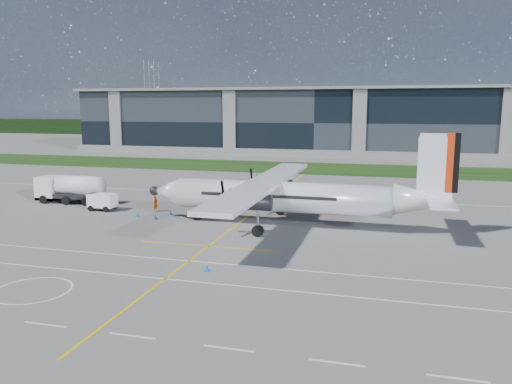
% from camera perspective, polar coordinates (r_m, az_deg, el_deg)
% --- Properties ---
extents(ground, '(400.00, 400.00, 0.00)m').
position_cam_1_polar(ground, '(85.02, 3.54, 2.17)').
color(ground, '#64615F').
rests_on(ground, ground).
extents(grass_strip, '(400.00, 18.00, 0.04)m').
position_cam_1_polar(grass_strip, '(92.81, 4.53, 2.81)').
color(grass_strip, '#14360E').
rests_on(grass_strip, ground).
extents(terminal_building, '(120.00, 20.00, 15.00)m').
position_cam_1_polar(terminal_building, '(123.79, 7.34, 7.95)').
color(terminal_building, black).
rests_on(terminal_building, ground).
extents(tree_line, '(400.00, 6.00, 6.00)m').
position_cam_1_polar(tree_line, '(183.54, 9.90, 7.03)').
color(tree_line, black).
rests_on(tree_line, ground).
extents(pylon_west, '(9.00, 4.60, 30.00)m').
position_cam_1_polar(pylon_west, '(215.61, -11.79, 10.54)').
color(pylon_west, gray).
rests_on(pylon_west, ground).
extents(yellow_taxiway_centerline, '(0.20, 70.00, 0.01)m').
position_cam_1_polar(yellow_taxiway_centerline, '(55.51, 0.32, -1.85)').
color(yellow_taxiway_centerline, yellow).
rests_on(yellow_taxiway_centerline, ground).
extents(white_lane_line, '(90.00, 0.15, 0.01)m').
position_cam_1_polar(white_lane_line, '(35.01, -14.83, -9.15)').
color(white_lane_line, white).
rests_on(white_lane_line, ground).
extents(turboprop_aircraft, '(28.80, 29.87, 8.96)m').
position_cam_1_polar(turboprop_aircraft, '(46.49, 4.21, 1.46)').
color(turboprop_aircraft, white).
rests_on(turboprop_aircraft, ground).
extents(fuel_tanker_truck, '(8.65, 2.81, 3.24)m').
position_cam_1_polar(fuel_tanker_truck, '(62.54, -20.85, 0.33)').
color(fuel_tanker_truck, white).
rests_on(fuel_tanker_truck, ground).
extents(baggage_tug, '(3.07, 1.84, 1.84)m').
position_cam_1_polar(baggage_tug, '(56.74, -17.16, -1.09)').
color(baggage_tug, white).
rests_on(baggage_tug, ground).
extents(ground_crew_person, '(0.72, 0.90, 1.98)m').
position_cam_1_polar(ground_crew_person, '(54.68, -11.41, -1.17)').
color(ground_crew_person, '#F25907').
rests_on(ground_crew_person, ground).
extents(safety_cone_nose_port, '(0.36, 0.36, 0.50)m').
position_cam_1_polar(safety_cone_nose_port, '(50.96, -11.43, -2.81)').
color(safety_cone_nose_port, blue).
rests_on(safety_cone_nose_port, ground).
extents(safety_cone_nose_stbd, '(0.36, 0.36, 0.50)m').
position_cam_1_polar(safety_cone_nose_stbd, '(52.88, -9.76, -2.30)').
color(safety_cone_nose_stbd, blue).
rests_on(safety_cone_nose_stbd, ground).
extents(safety_cone_portwing, '(0.36, 0.36, 0.50)m').
position_cam_1_polar(safety_cone_portwing, '(34.68, -5.61, -8.61)').
color(safety_cone_portwing, blue).
rests_on(safety_cone_portwing, ground).
extents(safety_cone_fwd, '(0.36, 0.36, 0.50)m').
position_cam_1_polar(safety_cone_fwd, '(52.67, -13.41, -2.48)').
color(safety_cone_fwd, blue).
rests_on(safety_cone_fwd, ground).
extents(safety_cone_stbdwing, '(0.36, 0.36, 0.50)m').
position_cam_1_polar(safety_cone_stbdwing, '(61.71, 4.67, -0.48)').
color(safety_cone_stbdwing, blue).
rests_on(safety_cone_stbdwing, ground).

